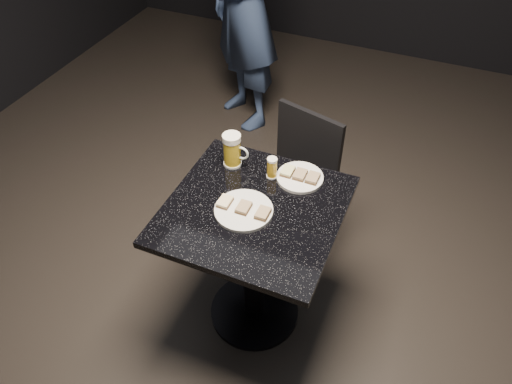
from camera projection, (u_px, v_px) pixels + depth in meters
The scene contains 10 objects.
floor at pixel (254, 312), 2.53m from camera, with size 6.00×6.00×0.00m, color black.
plate_large at pixel (244, 210), 2.00m from camera, with size 0.24×0.24×0.01m, color white.
plate_small at pixel (300, 177), 2.14m from camera, with size 0.20×0.20×0.01m, color white.
patron at pixel (245, 3), 3.21m from camera, with size 0.63×0.41×1.73m, color navy.
table at pixel (254, 247), 2.18m from camera, with size 0.70×0.70×0.75m.
beer_mug at pixel (233, 150), 2.16m from camera, with size 0.12×0.08×0.16m.
beer_tumbler at pixel (272, 168), 2.12m from camera, with size 0.05×0.05×0.10m.
chair at pixel (294, 181), 2.52m from camera, with size 0.45×0.45×0.85m.
canapes_on_plate_large at pixel (244, 207), 1.99m from camera, with size 0.22×0.07×0.02m.
canapes_on_plate_small at pixel (300, 175), 2.13m from camera, with size 0.16×0.07×0.02m.
Camera 1 is at (0.56, -1.31, 2.18)m, focal length 35.00 mm.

